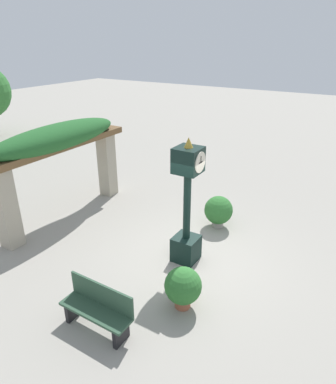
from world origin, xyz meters
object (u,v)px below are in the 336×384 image
object	(u,v)px
potted_plant_near_right	(183,286)
park_bench	(98,309)
pedestal_clock	(187,207)
potted_plant_near_left	(218,211)

from	to	relation	value
potted_plant_near_right	park_bench	world-z (taller)	park_bench
pedestal_clock	potted_plant_near_right	size ratio (longest dim) A/B	3.44
potted_plant_near_left	potted_plant_near_right	distance (m)	3.36
pedestal_clock	park_bench	distance (m)	2.88
pedestal_clock	park_bench	size ratio (longest dim) A/B	2.13
park_bench	potted_plant_near_left	bearing A→B (deg)	85.67
potted_plant_near_right	park_bench	size ratio (longest dim) A/B	0.62
potted_plant_near_left	pedestal_clock	bearing A→B (deg)	179.71
pedestal_clock	potted_plant_near_left	bearing A→B (deg)	-0.29
park_bench	potted_plant_near_right	bearing A→B (deg)	50.29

